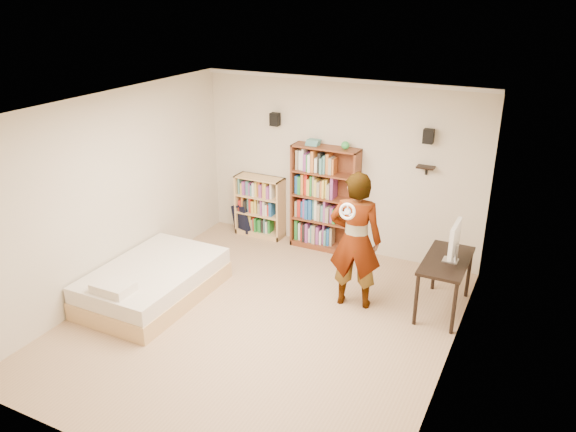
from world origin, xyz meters
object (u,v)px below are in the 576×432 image
at_px(tall_bookshelf, 325,199).
at_px(daybed, 153,278).
at_px(low_bookshelf, 260,206).
at_px(computer_desk, 444,285).
at_px(person, 355,240).

height_order(tall_bookshelf, daybed, tall_bookshelf).
bearing_deg(daybed, low_bookshelf, 83.45).
bearing_deg(daybed, tall_bookshelf, 59.52).
distance_m(tall_bookshelf, computer_desk, 2.41).
relative_size(daybed, person, 1.05).
distance_m(tall_bookshelf, person, 1.75).
bearing_deg(daybed, person, 22.85).
bearing_deg(tall_bookshelf, daybed, -120.48).
height_order(low_bookshelf, daybed, low_bookshelf).
distance_m(daybed, person, 2.75).
bearing_deg(person, daybed, 11.84).
bearing_deg(person, computer_desk, -172.44).
bearing_deg(low_bookshelf, person, -32.92).
xyz_separation_m(tall_bookshelf, daybed, (-1.44, -2.45, -0.55)).
relative_size(tall_bookshelf, computer_desk, 1.57).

